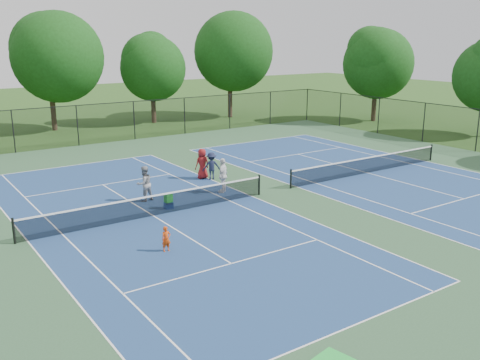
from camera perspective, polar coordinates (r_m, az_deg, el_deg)
ground at (r=28.10m, az=3.77°, el=-1.25°), size 140.00×140.00×0.00m
court_pad at (r=28.10m, az=3.77°, el=-1.24°), size 36.00×36.00×0.01m
tennis_court_left at (r=24.55m, az=-9.23°, el=-3.61°), size 12.00×23.83×1.07m
tennis_court_right at (r=32.73m, az=13.46°, el=0.88°), size 12.00×23.83×1.07m
perimeter_fence at (r=27.70m, az=3.82°, el=1.93°), size 36.08×36.08×3.02m
tree_back_b at (r=48.87m, az=-19.80°, el=12.68°), size 7.60×7.60×10.03m
tree_back_c at (r=51.08m, az=-9.41°, el=12.15°), size 6.00×6.00×8.40m
tree_back_d at (r=54.08m, az=-1.09°, el=13.91°), size 7.80×7.80×10.37m
tree_side_e at (r=53.10m, az=14.40°, el=12.34°), size 6.60×6.60×8.87m
child_player at (r=20.42m, az=-7.88°, el=-6.26°), size 0.37×0.25×0.99m
instructor at (r=26.64m, az=-10.17°, el=-0.40°), size 0.97×0.81×1.77m
bystander_a at (r=27.71m, az=-1.83°, el=0.50°), size 1.12×1.02×1.83m
bystander_b at (r=30.32m, az=-3.06°, el=1.50°), size 1.15×0.90×1.56m
bystander_c at (r=30.53m, az=-4.05°, el=1.75°), size 0.85×0.56×1.74m
ball_crate at (r=25.49m, az=-7.63°, el=-2.69°), size 0.38×0.31×0.32m
ball_hopper at (r=25.38m, az=-7.66°, el=-1.88°), size 0.36×0.31×0.43m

